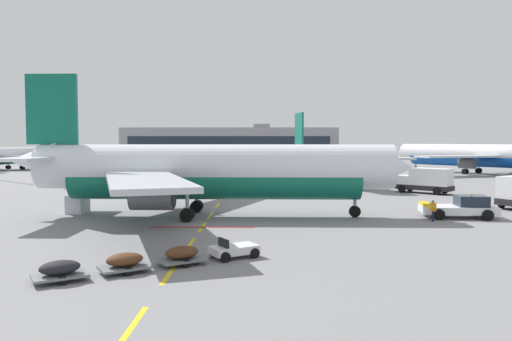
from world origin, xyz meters
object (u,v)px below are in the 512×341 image
airliner_foreground (208,171)px  baggage_train (155,258)px  airliner_mid_left (324,159)px  airliner_far_center (19,155)px  fuel_service_truck (425,180)px  ground_crew_worker (433,209)px  pushback_tug (461,207)px  airliner_far_right (466,155)px  uld_cargo_container (78,205)px

airliner_foreground → baggage_train: size_ratio=3.26×
airliner_foreground → airliner_mid_left: airliner_foreground is taller
airliner_mid_left → airliner_far_center: (-66.93, 38.27, -0.49)m
airliner_mid_left → fuel_service_truck: 18.80m
airliner_foreground → ground_crew_worker: size_ratio=20.12×
pushback_tug → ground_crew_worker: size_ratio=3.61×
airliner_far_center → baggage_train: (51.79, -90.54, -2.74)m
airliner_mid_left → ground_crew_worker: bearing=-83.7°
pushback_tug → airliner_far_center: size_ratio=0.22×
airliner_foreground → airliner_far_right: (46.02, 58.64, -0.17)m
airliner_mid_left → baggage_train: airliner_mid_left is taller
airliner_far_center → ground_crew_worker: size_ratio=16.34×
airliner_far_right → ground_crew_worker: bearing=-114.4°
pushback_tug → airliner_far_center: bearing=135.2°
airliner_foreground → ground_crew_worker: bearing=-7.1°
ground_crew_worker → uld_cargo_container: size_ratio=0.92×
pushback_tug → uld_cargo_container: pushback_tug is taller
pushback_tug → airliner_far_right: bearing=67.3°
airliner_mid_left → ground_crew_worker: size_ratio=19.07×
airliner_mid_left → fuel_service_truck: airliner_mid_left is taller
airliner_mid_left → ground_crew_worker: 37.53m
ground_crew_worker → airliner_foreground: bearing=172.9°
airliner_far_center → fuel_service_truck: airliner_far_center is taller
airliner_far_center → baggage_train: airliner_far_center is taller
fuel_service_truck → ground_crew_worker: size_ratio=3.98×
airliner_mid_left → baggage_train: 54.51m
airliner_foreground → baggage_train: 17.71m
airliner_foreground → pushback_tug: size_ratio=5.58×
airliner_far_right → fuel_service_truck: airliner_far_right is taller
airliner_far_right → ground_crew_worker: airliner_far_right is taller
fuel_service_truck → baggage_train: fuel_service_truck is taller
airliner_far_right → uld_cargo_container: size_ratio=16.01×
pushback_tug → uld_cargo_container: bearing=176.4°
airliner_far_right → airliner_mid_left: bearing=-143.2°
ground_crew_worker → airliner_far_right: bearing=65.6°
pushback_tug → airliner_mid_left: (-7.13, 35.22, 2.86)m
airliner_far_center → ground_crew_worker: airliner_far_center is taller
airliner_foreground → airliner_far_right: size_ratio=1.15×
baggage_train → uld_cargo_container: (-11.12, 19.13, 0.27)m
airliner_far_center → pushback_tug: bearing=-44.8°
airliner_foreground → fuel_service_truck: 31.72m
uld_cargo_container → ground_crew_worker: bearing=-7.6°
ground_crew_worker → uld_cargo_container: (-30.35, 4.06, -0.19)m
airliner_foreground → airliner_mid_left: (14.28, 34.91, -0.18)m
airliner_foreground → fuel_service_truck: size_ratio=5.05×
uld_cargo_container → airliner_far_center: bearing=119.7°
airliner_foreground → baggage_train: (-0.86, -17.36, -3.42)m
airliner_mid_left → baggage_train: (-15.14, -52.27, -3.23)m
pushback_tug → baggage_train: pushback_tug is taller
pushback_tug → baggage_train: size_ratio=0.59×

